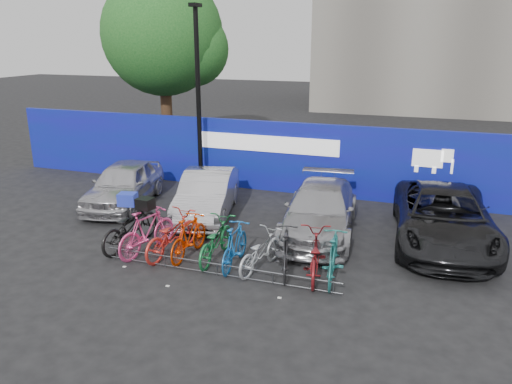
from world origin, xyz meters
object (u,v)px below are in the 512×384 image
at_px(bike_0, 130,226).
at_px(bike_4, 215,240).
at_px(bike_rack, 217,269).
at_px(car_0, 124,184).
at_px(bike_2, 172,235).
at_px(tree, 168,37).
at_px(bike_8, 314,255).
at_px(bike_1, 147,231).
at_px(bike_7, 286,251).
at_px(car_2, 320,210).
at_px(bike_5, 235,246).
at_px(bike_3, 189,237).
at_px(bike_6, 260,251).
at_px(bike_9, 333,257).
at_px(car_1, 207,194).
at_px(car_3, 443,217).
at_px(lamppost, 198,94).

relative_size(bike_0, bike_4, 1.12).
xyz_separation_m(bike_rack, car_0, (-4.72, 3.59, 0.52)).
relative_size(bike_0, bike_2, 1.06).
height_order(tree, bike_8, tree).
distance_m(bike_1, bike_7, 3.48).
bearing_deg(bike_8, car_2, -91.07).
xyz_separation_m(bike_rack, bike_5, (0.20, 0.58, 0.35)).
height_order(bike_3, bike_8, bike_3).
height_order(bike_1, bike_6, bike_1).
bearing_deg(car_2, bike_9, -77.69).
xyz_separation_m(tree, bike_5, (6.97, -10.07, -4.55)).
bearing_deg(car_1, bike_6, -61.73).
relative_size(car_1, bike_8, 2.07).
bearing_deg(tree, bike_5, -55.30).
relative_size(tree, bike_rack, 1.39).
bearing_deg(bike_1, bike_8, -164.85).
distance_m(bike_rack, car_2, 3.67).
distance_m(bike_rack, bike_6, 1.05).
bearing_deg(bike_5, bike_7, 179.83).
xyz_separation_m(tree, bike_4, (6.41, -9.88, -4.58)).
relative_size(bike_1, bike_9, 1.06).
height_order(bike_1, bike_3, bike_1).
bearing_deg(bike_5, bike_6, -179.84).
bearing_deg(bike_3, car_3, -151.31).
xyz_separation_m(bike_2, bike_6, (2.29, -0.08, -0.07)).
bearing_deg(tree, bike_4, -57.05).
height_order(bike_rack, car_1, car_1).
bearing_deg(bike_7, bike_3, -15.31).
height_order(car_0, bike_8, car_0).
relative_size(tree, car_1, 1.94).
bearing_deg(car_3, bike_0, -164.36).
relative_size(tree, bike_2, 3.94).
height_order(bike_0, bike_8, bike_0).
relative_size(car_0, bike_5, 2.34).
relative_size(bike_0, bike_9, 1.17).
bearing_deg(bike_7, bike_4, -18.23).
distance_m(tree, bike_2, 12.17).
relative_size(lamppost, bike_5, 3.57).
distance_m(lamppost, car_3, 8.66).
relative_size(car_2, bike_4, 2.40).
distance_m(car_3, bike_0, 7.93).
height_order(car_3, bike_9, car_3).
bearing_deg(bike_3, bike_7, -179.58).
relative_size(bike_4, bike_9, 1.04).
bearing_deg(lamppost, bike_7, -49.40).
xyz_separation_m(bike_1, bike_2, (0.59, 0.13, -0.05)).
height_order(car_0, bike_0, car_0).
bearing_deg(bike_rack, bike_9, 14.41).
distance_m(bike_rack, car_3, 5.95).
bearing_deg(bike_9, bike_5, -4.28).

